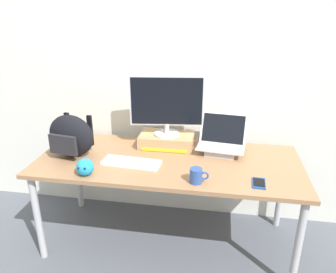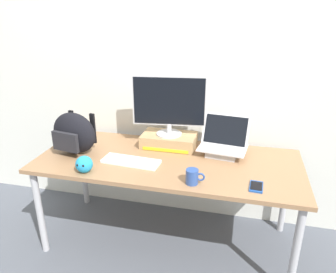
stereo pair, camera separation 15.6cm
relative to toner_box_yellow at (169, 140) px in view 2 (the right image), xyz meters
name	(u,v)px [view 2 (the right image)]	position (x,y,z in m)	size (l,w,h in m)	color
ground_plane	(168,239)	(0.05, -0.24, -0.77)	(20.00, 20.00, 0.00)	#515660
back_wall	(183,68)	(0.05, 0.26, 0.53)	(7.00, 0.10, 2.60)	silver
desk	(168,167)	(0.05, -0.24, -0.11)	(1.91, 0.81, 0.72)	#99704C
toner_box_yellow	(169,140)	(0.00, 0.00, 0.00)	(0.42, 0.25, 0.10)	tan
desktop_monitor	(169,105)	(0.00, 0.00, 0.29)	(0.56, 0.20, 0.47)	silver
open_laptop	(223,147)	(0.43, -0.05, 0.01)	(0.38, 0.29, 0.29)	#ADADB2
external_keyboard	(131,161)	(-0.19, -0.36, -0.04)	(0.42, 0.17, 0.02)	white
messenger_backpack	(74,133)	(-0.66, -0.29, 0.11)	(0.38, 0.27, 0.31)	black
coffee_mug	(193,177)	(0.28, -0.54, 0.00)	(0.12, 0.08, 0.10)	#2D4C93
cell_phone	(256,187)	(0.67, -0.49, -0.04)	(0.09, 0.14, 0.01)	#19479E
plush_toy	(84,164)	(-0.45, -0.56, 0.01)	(0.12, 0.12, 0.12)	#2393CC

